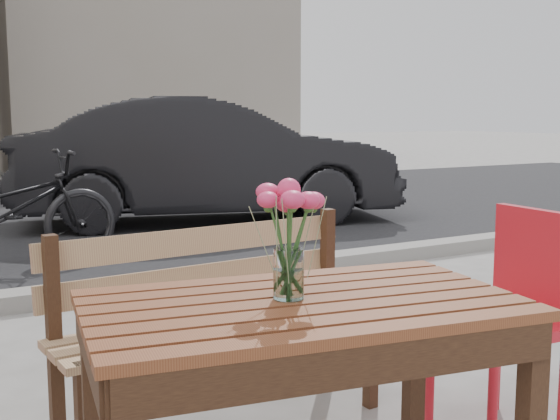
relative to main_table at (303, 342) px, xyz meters
name	(u,v)px	position (x,y,z in m)	size (l,w,h in m)	color
street	(2,251)	(-0.07, 5.24, -0.61)	(30.00, 8.12, 0.12)	black
main_table	(303,342)	(0.00, 0.00, 0.00)	(1.35, 0.92, 0.77)	brown
main_bench	(215,300)	(0.14, 0.92, -0.11)	(1.44, 0.51, 0.88)	#A07052
red_chair	(514,305)	(1.17, 0.24, -0.11)	(0.48, 0.48, 0.92)	red
main_vase	(289,225)	(-0.03, 0.03, 0.35)	(0.19, 0.19, 0.35)	white
parked_car	(207,160)	(2.44, 6.14, 0.11)	(1.59, 4.55, 1.50)	black
bicycle	(6,209)	(-0.12, 4.62, -0.14)	(0.66, 1.90, 1.00)	black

